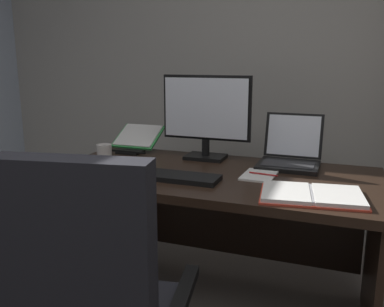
{
  "coord_description": "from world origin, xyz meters",
  "views": [
    {
      "loc": [
        0.46,
        -0.65,
        1.29
      ],
      "look_at": [
        -0.24,
        1.2,
        0.85
      ],
      "focal_mm": 38.78,
      "sensor_mm": 36.0,
      "label": 1
    }
  ],
  "objects_px": {
    "keyboard": "(175,177)",
    "open_binder": "(312,195)",
    "desk": "(216,206)",
    "computer_mouse": "(119,169)",
    "notepad": "(259,175)",
    "monitor": "(206,117)",
    "pen": "(263,174)",
    "coffee_mug": "(104,153)",
    "reading_stand_with_book": "(137,139)",
    "laptop": "(290,155)"
  },
  "relations": [
    {
      "from": "desk",
      "to": "monitor",
      "type": "height_order",
      "value": "monitor"
    },
    {
      "from": "notepad",
      "to": "coffee_mug",
      "type": "xyz_separation_m",
      "value": [
        -0.87,
        0.01,
        0.04
      ]
    },
    {
      "from": "keyboard",
      "to": "reading_stand_with_book",
      "type": "distance_m",
      "value": 0.7
    },
    {
      "from": "open_binder",
      "to": "pen",
      "type": "height_order",
      "value": "open_binder"
    },
    {
      "from": "laptop",
      "to": "pen",
      "type": "distance_m",
      "value": 0.29
    },
    {
      "from": "keyboard",
      "to": "coffee_mug",
      "type": "bearing_deg",
      "value": 159.23
    },
    {
      "from": "laptop",
      "to": "keyboard",
      "type": "xyz_separation_m",
      "value": [
        -0.47,
        -0.46,
        -0.04
      ]
    },
    {
      "from": "keyboard",
      "to": "reading_stand_with_book",
      "type": "height_order",
      "value": "reading_stand_with_book"
    },
    {
      "from": "computer_mouse",
      "to": "pen",
      "type": "relative_size",
      "value": 0.74
    },
    {
      "from": "notepad",
      "to": "computer_mouse",
      "type": "bearing_deg",
      "value": -164.38
    },
    {
      "from": "keyboard",
      "to": "open_binder",
      "type": "bearing_deg",
      "value": -4.58
    },
    {
      "from": "keyboard",
      "to": "computer_mouse",
      "type": "distance_m",
      "value": 0.3
    },
    {
      "from": "monitor",
      "to": "pen",
      "type": "height_order",
      "value": "monitor"
    },
    {
      "from": "pen",
      "to": "reading_stand_with_book",
      "type": "bearing_deg",
      "value": 158.95
    },
    {
      "from": "desk",
      "to": "monitor",
      "type": "xyz_separation_m",
      "value": [
        -0.12,
        0.2,
        0.44
      ]
    },
    {
      "from": "desk",
      "to": "computer_mouse",
      "type": "bearing_deg",
      "value": -149.28
    },
    {
      "from": "computer_mouse",
      "to": "notepad",
      "type": "xyz_separation_m",
      "value": [
        0.66,
        0.18,
        -0.02
      ]
    },
    {
      "from": "desk",
      "to": "notepad",
      "type": "xyz_separation_m",
      "value": [
        0.24,
        -0.07,
        0.21
      ]
    },
    {
      "from": "reading_stand_with_book",
      "to": "pen",
      "type": "xyz_separation_m",
      "value": [
        0.85,
        -0.33,
        -0.06
      ]
    },
    {
      "from": "monitor",
      "to": "keyboard",
      "type": "distance_m",
      "value": 0.5
    },
    {
      "from": "computer_mouse",
      "to": "pen",
      "type": "height_order",
      "value": "computer_mouse"
    },
    {
      "from": "reading_stand_with_book",
      "to": "open_binder",
      "type": "bearing_deg",
      "value": -27.16
    },
    {
      "from": "monitor",
      "to": "open_binder",
      "type": "xyz_separation_m",
      "value": [
        0.62,
        -0.5,
        -0.23
      ]
    },
    {
      "from": "reading_stand_with_book",
      "to": "notepad",
      "type": "xyz_separation_m",
      "value": [
        0.83,
        -0.33,
        -0.07
      ]
    },
    {
      "from": "desk",
      "to": "keyboard",
      "type": "distance_m",
      "value": 0.35
    },
    {
      "from": "monitor",
      "to": "reading_stand_with_book",
      "type": "xyz_separation_m",
      "value": [
        -0.47,
        0.06,
        -0.17
      ]
    },
    {
      "from": "keyboard",
      "to": "coffee_mug",
      "type": "height_order",
      "value": "coffee_mug"
    },
    {
      "from": "pen",
      "to": "monitor",
      "type": "bearing_deg",
      "value": 145.1
    },
    {
      "from": "keyboard",
      "to": "coffee_mug",
      "type": "relative_size",
      "value": 4.43
    },
    {
      "from": "pen",
      "to": "computer_mouse",
      "type": "bearing_deg",
      "value": -164.82
    },
    {
      "from": "monitor",
      "to": "open_binder",
      "type": "height_order",
      "value": "monitor"
    },
    {
      "from": "monitor",
      "to": "reading_stand_with_book",
      "type": "bearing_deg",
      "value": 172.42
    },
    {
      "from": "desk",
      "to": "reading_stand_with_book",
      "type": "xyz_separation_m",
      "value": [
        -0.6,
        0.26,
        0.27
      ]
    },
    {
      "from": "reading_stand_with_book",
      "to": "coffee_mug",
      "type": "xyz_separation_m",
      "value": [
        -0.03,
        -0.32,
        -0.02
      ]
    },
    {
      "from": "laptop",
      "to": "coffee_mug",
      "type": "relative_size",
      "value": 3.5
    },
    {
      "from": "monitor",
      "to": "computer_mouse",
      "type": "xyz_separation_m",
      "value": [
        -0.3,
        -0.45,
        -0.22
      ]
    },
    {
      "from": "monitor",
      "to": "reading_stand_with_book",
      "type": "height_order",
      "value": "monitor"
    },
    {
      "from": "desk",
      "to": "open_binder",
      "type": "relative_size",
      "value": 3.62
    },
    {
      "from": "notepad",
      "to": "reading_stand_with_book",
      "type": "bearing_deg",
      "value": 158.49
    },
    {
      "from": "reading_stand_with_book",
      "to": "open_binder",
      "type": "height_order",
      "value": "reading_stand_with_book"
    },
    {
      "from": "open_binder",
      "to": "coffee_mug",
      "type": "bearing_deg",
      "value": 159.97
    },
    {
      "from": "desk",
      "to": "pen",
      "type": "relative_size",
      "value": 11.56
    },
    {
      "from": "notepad",
      "to": "monitor",
      "type": "bearing_deg",
      "value": 143.63
    },
    {
      "from": "open_binder",
      "to": "notepad",
      "type": "relative_size",
      "value": 2.13
    },
    {
      "from": "notepad",
      "to": "coffee_mug",
      "type": "height_order",
      "value": "coffee_mug"
    },
    {
      "from": "computer_mouse",
      "to": "notepad",
      "type": "relative_size",
      "value": 0.5
    },
    {
      "from": "computer_mouse",
      "to": "reading_stand_with_book",
      "type": "distance_m",
      "value": 0.54
    },
    {
      "from": "keyboard",
      "to": "monitor",
      "type": "bearing_deg",
      "value": 90.0
    },
    {
      "from": "coffee_mug",
      "to": "notepad",
      "type": "bearing_deg",
      "value": -0.46
    },
    {
      "from": "laptop",
      "to": "computer_mouse",
      "type": "bearing_deg",
      "value": -149.1
    }
  ]
}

